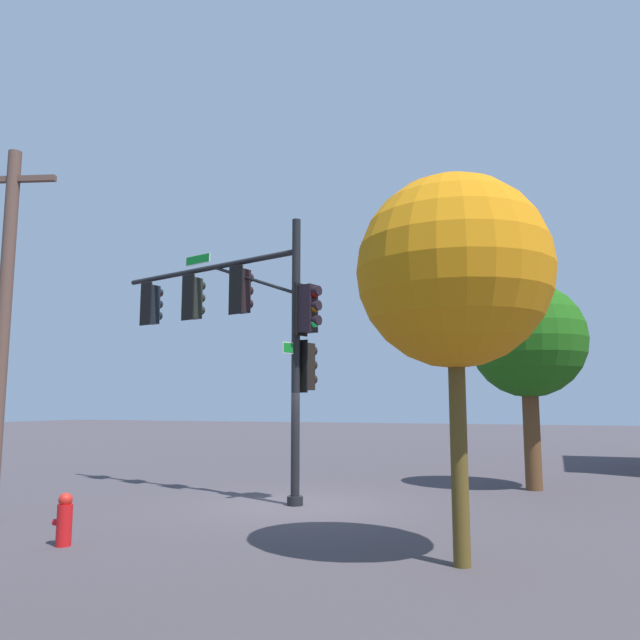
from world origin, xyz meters
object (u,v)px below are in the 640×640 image
at_px(fire_hydrant, 64,520).
at_px(signal_pole_assembly, 244,319).
at_px(tree_mid, 454,272).
at_px(utility_pole, 4,322).
at_px(tree_near, 528,341).

bearing_deg(fire_hydrant, signal_pole_assembly, -92.59).
height_order(fire_hydrant, tree_mid, tree_mid).
distance_m(utility_pole, tree_near, 12.79).
distance_m(utility_pole, tree_mid, 8.95).
bearing_deg(tree_near, utility_pole, 41.15).
xyz_separation_m(fire_hydrant, tree_mid, (-6.14, -0.96, 3.77)).
xyz_separation_m(signal_pole_assembly, utility_pole, (3.06, 4.47, -0.49)).
relative_size(utility_pole, tree_mid, 1.32).
xyz_separation_m(signal_pole_assembly, tree_near, (-6.58, -3.95, -0.43)).
bearing_deg(signal_pole_assembly, tree_near, -149.03).
xyz_separation_m(signal_pole_assembly, tree_mid, (-5.89, 4.61, -0.18)).
height_order(signal_pole_assembly, fire_hydrant, signal_pole_assembly).
relative_size(fire_hydrant, tree_near, 0.15).
height_order(tree_near, tree_mid, tree_mid).
height_order(utility_pole, fire_hydrant, utility_pole).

